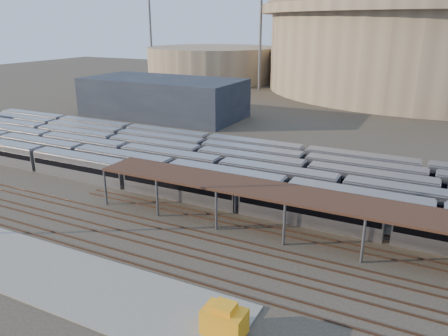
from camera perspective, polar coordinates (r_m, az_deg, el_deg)
ground at (r=57.10m, az=-9.83°, el=-6.57°), size 420.00×420.00×0.00m
apron at (r=50.86m, az=-24.77°, el=-11.30°), size 50.00×9.00×0.20m
subway_trains at (r=73.31m, az=-4.49°, el=0.86°), size 123.43×23.90×3.60m
inspection_shed at (r=49.87m, az=13.68°, el=-4.38°), size 60.30×6.00×5.30m
empty_tracks at (r=53.57m, az=-13.02°, el=-8.44°), size 170.00×9.62×0.18m
stadium at (r=181.42m, az=25.48°, el=14.40°), size 124.00×124.00×32.50m
secondary_arena at (r=194.83m, az=-1.46°, el=13.48°), size 56.00×56.00×14.00m
service_building at (r=118.46m, az=-7.97°, el=9.10°), size 42.00×20.00×10.00m
floodlight_0 at (r=163.24m, az=4.78°, el=17.26°), size 4.00×1.00×38.40m
floodlight_1 at (r=198.91m, az=-9.59°, el=17.28°), size 4.00×1.00×38.40m
floodlight_3 at (r=205.42m, az=15.75°, el=16.90°), size 4.00×1.00×38.40m
yellow_equipment at (r=36.86m, az=0.05°, el=-19.39°), size 3.46×2.17×2.15m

